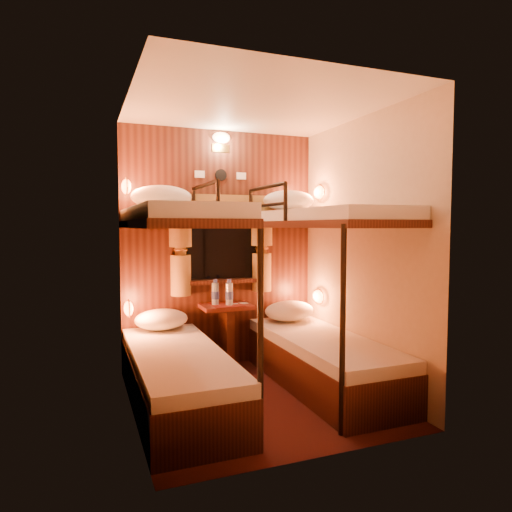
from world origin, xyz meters
name	(u,v)px	position (x,y,z in m)	size (l,w,h in m)	color
floor	(257,398)	(0.00, 0.00, 0.00)	(2.10, 2.10, 0.00)	#35160E
ceiling	(257,105)	(0.00, 0.00, 2.40)	(2.10, 2.10, 0.00)	silver
wall_back	(220,249)	(0.00, 1.05, 1.20)	(2.40, 2.40, 0.00)	#C6B293
wall_front	(320,265)	(0.00, -1.05, 1.20)	(2.40, 2.40, 0.00)	#C6B293
wall_left	(131,258)	(-1.00, 0.00, 1.20)	(2.40, 2.40, 0.00)	#C6B293
wall_right	(361,252)	(1.00, 0.00, 1.20)	(2.40, 2.40, 0.00)	#C6B293
back_panel	(221,249)	(0.00, 1.04, 1.20)	(2.00, 0.03, 2.40)	#33150E
bunk_left	(178,337)	(-0.65, 0.07, 0.56)	(0.72, 1.90, 1.82)	#33150E
bunk_right	(322,324)	(0.65, 0.07, 0.56)	(0.72, 1.90, 1.82)	#33150E
window	(222,251)	(0.00, 1.00, 1.18)	(1.00, 0.12, 0.79)	black
curtains	(222,243)	(0.00, 0.97, 1.26)	(1.10, 0.22, 1.00)	olive
back_fixtures	(221,145)	(0.00, 1.00, 2.25)	(0.54, 0.09, 0.48)	black
reading_lamps	(231,246)	(0.00, 0.70, 1.24)	(2.00, 0.20, 1.25)	orange
table	(226,328)	(0.00, 0.85, 0.41)	(0.50, 0.34, 0.66)	#5E1815
bottle_left	(215,294)	(-0.11, 0.87, 0.76)	(0.07, 0.07, 0.26)	#99BFE5
bottle_right	(229,294)	(0.02, 0.80, 0.76)	(0.08, 0.08, 0.26)	#99BFE5
sachet_a	(243,303)	(0.18, 0.85, 0.65)	(0.08, 0.06, 0.01)	silver
sachet_b	(235,304)	(0.09, 0.85, 0.65)	(0.07, 0.05, 0.01)	silver
pillow_lower_left	(161,319)	(-0.65, 0.82, 0.55)	(0.50, 0.36, 0.20)	white
pillow_lower_right	(289,311)	(0.65, 0.75, 0.56)	(0.53, 0.38, 0.21)	white
pillow_upper_left	(162,197)	(-0.65, 0.72, 1.70)	(0.55, 0.39, 0.22)	white
pillow_upper_right	(289,201)	(0.65, 0.78, 1.69)	(0.54, 0.38, 0.21)	white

